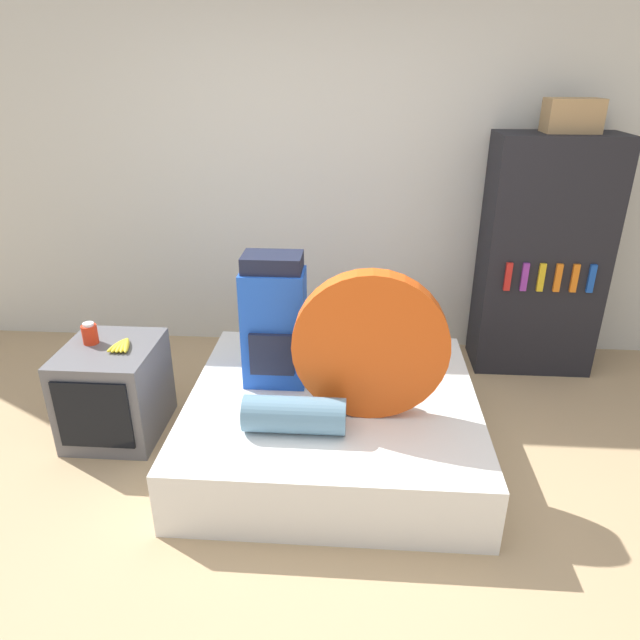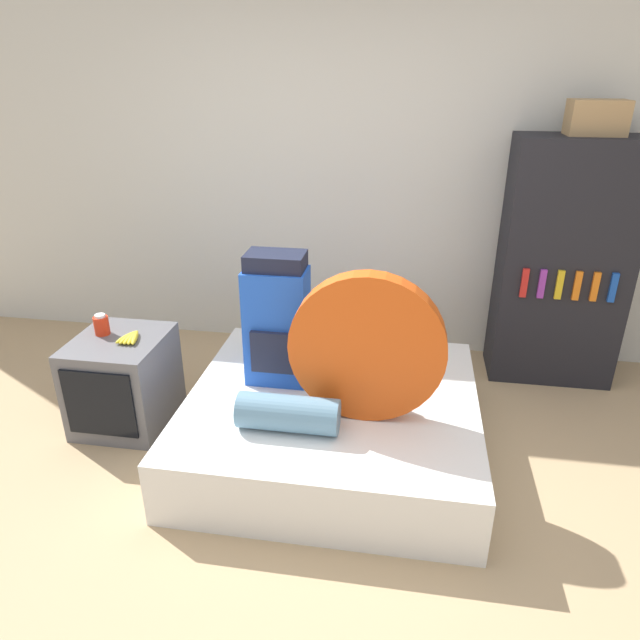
{
  "view_description": "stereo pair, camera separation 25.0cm",
  "coord_description": "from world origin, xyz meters",
  "px_view_note": "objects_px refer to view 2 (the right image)",
  "views": [
    {
      "loc": [
        0.19,
        -2.01,
        2.03
      ],
      "look_at": [
        -0.0,
        0.71,
        0.8
      ],
      "focal_mm": 32.0,
      "sensor_mm": 36.0,
      "label": 1
    },
    {
      "loc": [
        0.44,
        -1.98,
        2.03
      ],
      "look_at": [
        -0.0,
        0.71,
        0.8
      ],
      "focal_mm": 32.0,
      "sensor_mm": 36.0,
      "label": 2
    }
  ],
  "objects_px": {
    "sleeping_roll": "(288,413)",
    "television": "(124,381)",
    "tent_bag": "(367,348)",
    "cardboard_box": "(597,118)",
    "bookshelf": "(563,264)",
    "backpack": "(277,321)",
    "canister": "(101,325)"
  },
  "relations": [
    {
      "from": "tent_bag",
      "to": "sleeping_roll",
      "type": "distance_m",
      "value": 0.51
    },
    {
      "from": "sleeping_roll",
      "to": "canister",
      "type": "relative_size",
      "value": 4.02
    },
    {
      "from": "sleeping_roll",
      "to": "bookshelf",
      "type": "bearing_deg",
      "value": 43.59
    },
    {
      "from": "sleeping_roll",
      "to": "bookshelf",
      "type": "distance_m",
      "value": 2.18
    },
    {
      "from": "bookshelf",
      "to": "cardboard_box",
      "type": "xyz_separation_m",
      "value": [
        0.04,
        0.01,
        0.92
      ]
    },
    {
      "from": "backpack",
      "to": "cardboard_box",
      "type": "bearing_deg",
      "value": 29.77
    },
    {
      "from": "tent_bag",
      "to": "television",
      "type": "relative_size",
      "value": 1.35
    },
    {
      "from": "canister",
      "to": "sleeping_roll",
      "type": "bearing_deg",
      "value": -21.21
    },
    {
      "from": "tent_bag",
      "to": "bookshelf",
      "type": "height_order",
      "value": "bookshelf"
    },
    {
      "from": "sleeping_roll",
      "to": "television",
      "type": "relative_size",
      "value": 0.87
    },
    {
      "from": "canister",
      "to": "bookshelf",
      "type": "bearing_deg",
      "value": 19.81
    },
    {
      "from": "sleeping_roll",
      "to": "television",
      "type": "xyz_separation_m",
      "value": [
        -1.11,
        0.43,
        -0.16
      ]
    },
    {
      "from": "tent_bag",
      "to": "bookshelf",
      "type": "relative_size",
      "value": 0.48
    },
    {
      "from": "sleeping_roll",
      "to": "television",
      "type": "bearing_deg",
      "value": 159.1
    },
    {
      "from": "cardboard_box",
      "to": "tent_bag",
      "type": "bearing_deg",
      "value": -133.41
    },
    {
      "from": "sleeping_roll",
      "to": "canister",
      "type": "height_order",
      "value": "canister"
    },
    {
      "from": "bookshelf",
      "to": "tent_bag",
      "type": "bearing_deg",
      "value": -132.62
    },
    {
      "from": "television",
      "to": "canister",
      "type": "bearing_deg",
      "value": 155.83
    },
    {
      "from": "television",
      "to": "cardboard_box",
      "type": "xyz_separation_m",
      "value": [
        2.71,
        1.06,
        1.46
      ]
    },
    {
      "from": "cardboard_box",
      "to": "sleeping_roll",
      "type": "bearing_deg",
      "value": -136.99
    },
    {
      "from": "television",
      "to": "bookshelf",
      "type": "xyz_separation_m",
      "value": [
        2.67,
        1.05,
        0.54
      ]
    },
    {
      "from": "tent_bag",
      "to": "television",
      "type": "bearing_deg",
      "value": 170.9
    },
    {
      "from": "canister",
      "to": "cardboard_box",
      "type": "xyz_separation_m",
      "value": [
        2.83,
        1.01,
        1.12
      ]
    },
    {
      "from": "backpack",
      "to": "canister",
      "type": "height_order",
      "value": "backpack"
    },
    {
      "from": "tent_bag",
      "to": "cardboard_box",
      "type": "relative_size",
      "value": 2.38
    },
    {
      "from": "bookshelf",
      "to": "canister",
      "type": "bearing_deg",
      "value": -160.19
    },
    {
      "from": "sleeping_roll",
      "to": "backpack",
      "type": "bearing_deg",
      "value": 108.57
    },
    {
      "from": "tent_bag",
      "to": "sleeping_roll",
      "type": "xyz_separation_m",
      "value": [
        -0.37,
        -0.19,
        -0.3
      ]
    },
    {
      "from": "tent_bag",
      "to": "canister",
      "type": "distance_m",
      "value": 1.63
    },
    {
      "from": "tent_bag",
      "to": "canister",
      "type": "relative_size",
      "value": 6.22
    },
    {
      "from": "sleeping_roll",
      "to": "cardboard_box",
      "type": "bearing_deg",
      "value": 43.01
    },
    {
      "from": "bookshelf",
      "to": "cardboard_box",
      "type": "relative_size",
      "value": 4.96
    }
  ]
}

